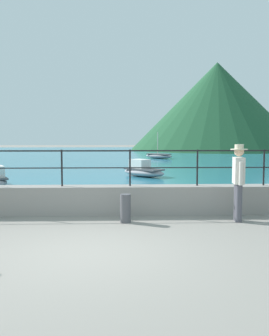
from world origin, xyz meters
name	(u,v)px	position (x,y,z in m)	size (l,w,h in m)	color
ground_plane	(85,252)	(0.00, 0.00, 0.00)	(120.00, 120.00, 0.00)	gray
promenade_wall	(96,200)	(0.00, 3.20, 0.35)	(20.00, 0.56, 0.70)	gray
railing	(96,161)	(0.00, 3.20, 1.32)	(18.44, 0.04, 0.90)	black
lake_water	(113,157)	(0.00, 25.84, 0.03)	(64.00, 44.32, 0.06)	teal
hill_main	(217,107)	(11.85, 40.10, 5.09)	(20.20, 20.20, 10.17)	#1E4C2D
person_walking	(238,179)	(3.27, 2.28, 0.98)	(0.38, 0.57, 1.75)	#4C4C56
bollard	(125,208)	(0.71, 2.24, 0.32)	(0.24, 0.24, 0.64)	#4C4C51
boat_2	(159,156)	(3.52, 23.82, 0.26)	(2.36, 2.14, 2.04)	gray
boat_3	(143,170)	(1.61, 11.19, 0.33)	(2.23, 2.30, 0.76)	gray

